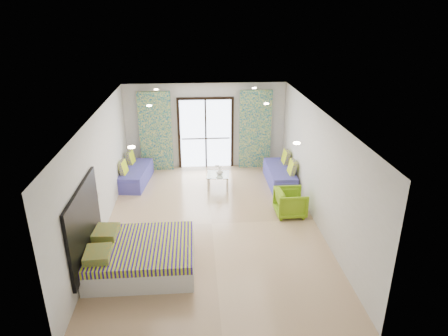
{
  "coord_description": "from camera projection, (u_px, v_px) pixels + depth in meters",
  "views": [
    {
      "loc": [
        -0.33,
        -8.38,
        4.84
      ],
      "look_at": [
        0.35,
        0.7,
        1.15
      ],
      "focal_mm": 32.0,
      "sensor_mm": 36.0,
      "label": 1
    }
  ],
  "objects": [
    {
      "name": "downlight_a",
      "position": [
        131.0,
        147.0,
        6.64
      ],
      "size": [
        0.12,
        0.12,
        0.02
      ],
      "primitive_type": "cylinder",
      "color": "#FFE0B2",
      "rests_on": "ceiling"
    },
    {
      "name": "wall_right",
      "position": [
        318.0,
        169.0,
        9.26
      ],
      "size": [
        0.01,
        7.5,
        2.7
      ],
      "primitive_type": null,
      "color": "silver",
      "rests_on": "ground"
    },
    {
      "name": "ceiling",
      "position": [
        210.0,
        114.0,
        8.57
      ],
      "size": [
        5.0,
        7.5,
        0.01
      ],
      "primitive_type": null,
      "color": "silver",
      "rests_on": "ground"
    },
    {
      "name": "downlight_b",
      "position": [
        297.0,
        143.0,
        6.84
      ],
      "size": [
        0.12,
        0.12,
        0.02
      ],
      "primitive_type": "cylinder",
      "color": "#FFE0B2",
      "rests_on": "ceiling"
    },
    {
      "name": "wall_back",
      "position": [
        206.0,
        126.0,
        12.55
      ],
      "size": [
        5.0,
        0.01,
        2.7
      ],
      "primitive_type": null,
      "color": "silver",
      "rests_on": "ground"
    },
    {
      "name": "daybed_left",
      "position": [
        136.0,
        175.0,
        11.71
      ],
      "size": [
        0.87,
        1.77,
        0.84
      ],
      "rotation": [
        0.0,
        0.0,
        -0.13
      ],
      "color": "#4845A6",
      "rests_on": "floor"
    },
    {
      "name": "bed",
      "position": [
        140.0,
        256.0,
        7.84
      ],
      "size": [
        2.03,
        1.66,
        0.7
      ],
      "color": "silver",
      "rests_on": "floor"
    },
    {
      "name": "downlight_c",
      "position": [
        149.0,
        106.0,
        9.41
      ],
      "size": [
        0.12,
        0.12,
        0.02
      ],
      "primitive_type": "cylinder",
      "color": "#FFE0B2",
      "rests_on": "ceiling"
    },
    {
      "name": "balcony_rail",
      "position": [
        206.0,
        138.0,
        12.68
      ],
      "size": [
        1.52,
        0.03,
        0.04
      ],
      "primitive_type": "cube",
      "color": "#595451",
      "rests_on": "balcony_door"
    },
    {
      "name": "armchair",
      "position": [
        291.0,
        201.0,
        9.87
      ],
      "size": [
        0.69,
        0.73,
        0.74
      ],
      "primitive_type": "imported",
      "rotation": [
        0.0,
        0.0,
        1.59
      ],
      "color": "#78A715",
      "rests_on": "floor"
    },
    {
      "name": "wall_left",
      "position": [
        99.0,
        175.0,
        8.91
      ],
      "size": [
        0.01,
        7.5,
        2.7
      ],
      "primitive_type": null,
      "color": "silver",
      "rests_on": "ground"
    },
    {
      "name": "downlight_e",
      "position": [
        156.0,
        89.0,
        11.26
      ],
      "size": [
        0.12,
        0.12,
        0.02
      ],
      "primitive_type": "cylinder",
      "color": "#FFE0B2",
      "rests_on": "ceiling"
    },
    {
      "name": "downlight_d",
      "position": [
        266.0,
        104.0,
        9.61
      ],
      "size": [
        0.12,
        0.12,
        0.02
      ],
      "primitive_type": "cylinder",
      "color": "#FFE0B2",
      "rests_on": "ceiling"
    },
    {
      "name": "wall_front",
      "position": [
        223.0,
        274.0,
        5.62
      ],
      "size": [
        5.0,
        0.01,
        2.7
      ],
      "primitive_type": null,
      "color": "silver",
      "rests_on": "ground"
    },
    {
      "name": "balcony_door",
      "position": [
        206.0,
        129.0,
        12.55
      ],
      "size": [
        1.76,
        0.08,
        2.28
      ],
      "color": "black",
      "rests_on": "floor"
    },
    {
      "name": "coffee_table",
      "position": [
        218.0,
        176.0,
        11.37
      ],
      "size": [
        0.68,
        0.68,
        0.71
      ],
      "rotation": [
        0.0,
        0.0,
        -0.11
      ],
      "color": "silver",
      "rests_on": "floor"
    },
    {
      "name": "floor",
      "position": [
        212.0,
        224.0,
        9.59
      ],
      "size": [
        5.0,
        7.5,
        0.01
      ],
      "primitive_type": null,
      "color": "tan",
      "rests_on": "ground"
    },
    {
      "name": "vase",
      "position": [
        220.0,
        172.0,
        11.29
      ],
      "size": [
        0.22,
        0.22,
        0.19
      ],
      "primitive_type": "imported",
      "rotation": [
        0.0,
        0.0,
        -0.15
      ],
      "color": "white",
      "rests_on": "coffee_table"
    },
    {
      "name": "headboard",
      "position": [
        84.0,
        224.0,
        7.49
      ],
      "size": [
        0.06,
        2.1,
        1.5
      ],
      "primitive_type": "cube",
      "color": "black",
      "rests_on": "floor"
    },
    {
      "name": "curtain_left",
      "position": [
        156.0,
        132.0,
        12.31
      ],
      "size": [
        1.0,
        0.1,
        2.5
      ],
      "primitive_type": "cube",
      "color": "silver",
      "rests_on": "floor"
    },
    {
      "name": "daybed_right",
      "position": [
        280.0,
        175.0,
        11.66
      ],
      "size": [
        0.7,
        1.78,
        0.88
      ],
      "rotation": [
        0.0,
        0.0,
        -0.01
      ],
      "color": "#4845A6",
      "rests_on": "floor"
    },
    {
      "name": "curtain_right",
      "position": [
        255.0,
        130.0,
        12.53
      ],
      "size": [
        1.0,
        0.1,
        2.5
      ],
      "primitive_type": "cube",
      "color": "silver",
      "rests_on": "floor"
    },
    {
      "name": "switch_plate",
      "position": [
        98.0,
        195.0,
        8.64
      ],
      "size": [
        0.02,
        0.1,
        0.1
      ],
      "primitive_type": "cube",
      "color": "silver",
      "rests_on": "wall_left"
    },
    {
      "name": "downlight_f",
      "position": [
        254.0,
        88.0,
        11.46
      ],
      "size": [
        0.12,
        0.12,
        0.02
      ],
      "primitive_type": "cylinder",
      "color": "#FFE0B2",
      "rests_on": "ceiling"
    }
  ]
}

